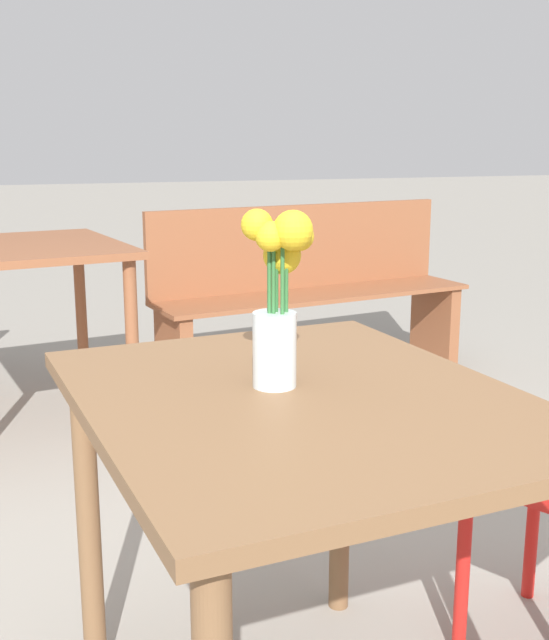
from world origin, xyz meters
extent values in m
cube|color=brown|center=(0.00, 0.00, 0.71)|extent=(0.81, 0.98, 0.03)
cylinder|color=brown|center=(-0.34, 0.37, 0.35)|extent=(0.05, 0.05, 0.70)
cylinder|color=brown|center=(0.27, 0.42, 0.35)|extent=(0.05, 0.05, 0.70)
cylinder|color=silver|center=(-0.03, 0.05, 0.80)|extent=(0.08, 0.08, 0.14)
cylinder|color=silver|center=(-0.03, 0.05, 0.77)|extent=(0.07, 0.07, 0.07)
cylinder|color=#337038|center=(-0.01, 0.05, 0.86)|extent=(0.01, 0.01, 0.24)
sphere|color=yellow|center=(0.02, 0.05, 1.00)|extent=(0.05, 0.05, 0.05)
cylinder|color=#337038|center=(-0.02, 0.06, 0.84)|extent=(0.01, 0.01, 0.20)
sphere|color=yellow|center=(-0.01, 0.07, 0.96)|extent=(0.07, 0.07, 0.07)
cylinder|color=#337038|center=(-0.03, 0.06, 0.87)|extent=(0.01, 0.01, 0.26)
sphere|color=yellow|center=(-0.04, 0.09, 1.02)|extent=(0.04, 0.04, 0.04)
cylinder|color=#337038|center=(-0.04, 0.05, 0.87)|extent=(0.01, 0.01, 0.27)
sphere|color=yellow|center=(-0.06, 0.05, 1.02)|extent=(0.06, 0.06, 0.06)
cylinder|color=#337038|center=(-0.03, 0.05, 0.86)|extent=(0.01, 0.01, 0.25)
sphere|color=yellow|center=(-0.04, 0.03, 1.00)|extent=(0.05, 0.05, 0.05)
cylinder|color=#337038|center=(-0.02, 0.04, 0.87)|extent=(0.01, 0.01, 0.25)
sphere|color=yellow|center=(-0.01, 0.01, 1.01)|extent=(0.07, 0.07, 0.07)
cylinder|color=red|center=(0.45, 0.15, 0.22)|extent=(0.03, 0.03, 0.43)
cylinder|color=red|center=(0.76, 0.30, 0.22)|extent=(0.03, 0.03, 0.43)
cube|color=brown|center=(0.92, 2.19, 0.44)|extent=(1.59, 0.59, 0.02)
cube|color=brown|center=(0.90, 2.35, 0.65)|extent=(1.55, 0.27, 0.40)
cube|color=brown|center=(1.64, 2.30, 0.21)|extent=(0.11, 0.33, 0.43)
cube|color=brown|center=(0.21, 2.09, 0.21)|extent=(0.11, 0.33, 0.43)
cube|color=brown|center=(-0.40, 2.05, 0.74)|extent=(0.89, 0.98, 0.03)
cylinder|color=brown|center=(-0.02, 1.73, 0.36)|extent=(0.05, 0.05, 0.72)
cylinder|color=brown|center=(-0.13, 2.47, 0.36)|extent=(0.05, 0.05, 0.72)
camera|label=1|loc=(-0.48, -1.25, 1.17)|focal=45.00mm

